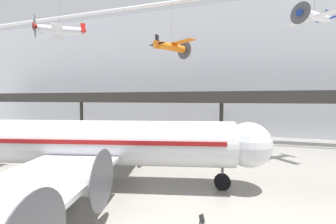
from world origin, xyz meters
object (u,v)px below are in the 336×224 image
at_px(airliner_silver_main, 80,143).
at_px(suspended_plane_orange_highwing, 171,47).
at_px(suspended_plane_white_twin, 314,16).
at_px(suspended_plane_silver_racer, 60,30).

height_order(airliner_silver_main, suspended_plane_orange_highwing, suspended_plane_orange_highwing).
height_order(airliner_silver_main, suspended_plane_white_twin, suspended_plane_white_twin).
distance_m(airliner_silver_main, suspended_plane_orange_highwing, 21.58).
bearing_deg(suspended_plane_white_twin, suspended_plane_orange_highwing, -57.96).
bearing_deg(airliner_silver_main, suspended_plane_white_twin, 20.04).
height_order(suspended_plane_silver_racer, suspended_plane_white_twin, suspended_plane_white_twin).
height_order(suspended_plane_silver_racer, suspended_plane_orange_highwing, suspended_plane_silver_racer).
bearing_deg(airliner_silver_main, suspended_plane_silver_racer, 125.51).
distance_m(suspended_plane_silver_racer, suspended_plane_orange_highwing, 15.39).
bearing_deg(suspended_plane_orange_highwing, suspended_plane_silver_racer, 158.23).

